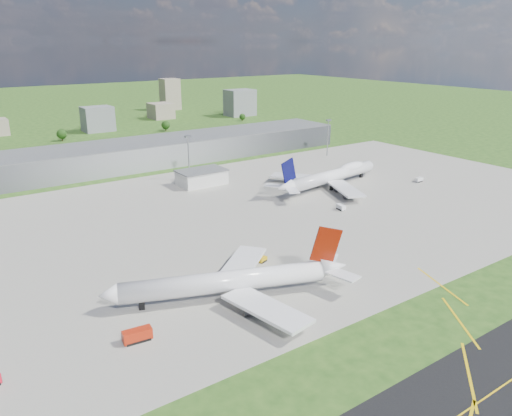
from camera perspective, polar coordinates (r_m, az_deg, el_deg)
ground at (r=325.93m, az=-12.03°, el=4.34°), size 1400.00×1400.00×0.00m
apron at (r=237.82m, az=0.84°, el=-0.51°), size 360.00×190.00×0.08m
terminal at (r=337.81m, az=-13.13°, el=6.06°), size 300.00×42.00×15.00m
ops_building at (r=285.36m, az=-6.23°, el=3.47°), size 26.00×16.00×8.00m
mast_center at (r=295.12m, az=-7.74°, el=6.65°), size 3.50×2.00×25.90m
mast_east at (r=357.97m, az=8.24°, el=8.70°), size 3.50×2.00×25.90m
airliner_red_twin at (r=158.73m, az=-2.61°, el=-8.40°), size 76.16×57.76×21.68m
airliner_blue_quad at (r=283.08m, az=8.72°, el=3.66°), size 82.65×64.30×21.60m
fire_truck at (r=143.30m, az=-13.41°, el=-14.00°), size 8.17×3.78×3.51m
tug_yellow at (r=185.20m, az=0.72°, el=-5.92°), size 4.18×3.19×1.83m
van_white_near at (r=244.42m, az=9.67°, el=0.06°), size 2.97×5.34×2.58m
van_white_far at (r=304.38m, az=18.11°, el=3.08°), size 5.24×2.71×2.64m
bldg_c at (r=478.58m, az=-17.64°, el=9.67°), size 26.00×20.00×22.00m
bldg_ce at (r=544.32m, az=-10.81°, el=10.86°), size 22.00×24.00×16.00m
bldg_e at (r=555.61m, az=-1.85°, el=11.94°), size 30.00×22.00×28.00m
bldg_tall_e at (r=614.00m, az=-9.79°, el=12.69°), size 20.00×18.00×36.00m
tree_c at (r=440.22m, az=-21.33°, el=7.89°), size 8.10×8.10×9.90m
tree_e at (r=464.79m, az=-10.29°, el=9.31°), size 7.65×7.65×9.35m
tree_far_e at (r=516.91m, az=-1.57°, el=10.39°), size 6.30×6.30×7.70m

